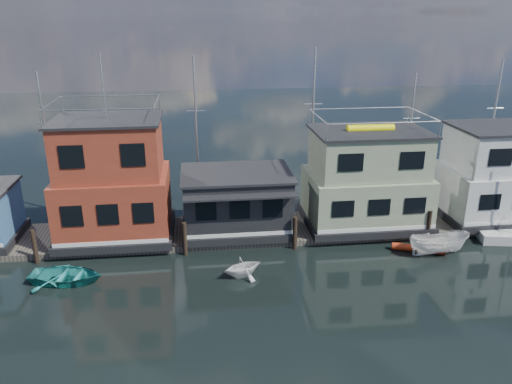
{
  "coord_description": "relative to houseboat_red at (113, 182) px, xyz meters",
  "views": [
    {
      "loc": [
        -3.0,
        -19.4,
        14.47
      ],
      "look_at": [
        0.83,
        12.0,
        3.0
      ],
      "focal_mm": 35.0,
      "sensor_mm": 36.0,
      "label": 1
    }
  ],
  "objects": [
    {
      "name": "ground",
      "position": [
        8.5,
        -12.0,
        -4.1
      ],
      "size": [
        160.0,
        160.0,
        0.0
      ],
      "primitive_type": "plane",
      "color": "black",
      "rests_on": "ground"
    },
    {
      "name": "dock",
      "position": [
        8.5,
        0.0,
        -3.9
      ],
      "size": [
        48.0,
        5.0,
        0.4
      ],
      "primitive_type": "cube",
      "color": "#595147",
      "rests_on": "ground"
    },
    {
      "name": "houseboat_red",
      "position": [
        0.0,
        0.0,
        0.0
      ],
      "size": [
        7.4,
        5.9,
        11.86
      ],
      "color": "black",
      "rests_on": "dock"
    },
    {
      "name": "houseboat_dark",
      "position": [
        8.0,
        -0.02,
        -1.69
      ],
      "size": [
        7.4,
        6.1,
        4.06
      ],
      "color": "black",
      "rests_on": "dock"
    },
    {
      "name": "houseboat_green",
      "position": [
        17.0,
        0.0,
        -0.55
      ],
      "size": [
        8.4,
        5.9,
        7.03
      ],
      "color": "black",
      "rests_on": "dock"
    },
    {
      "name": "houseboat_white",
      "position": [
        27.0,
        0.0,
        -0.57
      ],
      "size": [
        8.4,
        5.9,
        6.66
      ],
      "color": "black",
      "rests_on": "dock"
    },
    {
      "name": "pilings",
      "position": [
        8.17,
        -2.8,
        -3.0
      ],
      "size": [
        42.28,
        0.28,
        2.2
      ],
      "color": "#2D2116",
      "rests_on": "ground"
    },
    {
      "name": "background_masts",
      "position": [
        13.26,
        6.0,
        1.45
      ],
      "size": [
        36.4,
        0.16,
        12.0
      ],
      "color": "silver",
      "rests_on": "ground"
    },
    {
      "name": "dinghy_white",
      "position": [
        7.83,
        -5.93,
        -3.49
      ],
      "size": [
        2.94,
        2.76,
        1.23
      ],
      "primitive_type": "imported",
      "rotation": [
        0.0,
        0.0,
        1.97
      ],
      "color": "white",
      "rests_on": "ground"
    },
    {
      "name": "red_kayak",
      "position": [
        19.25,
        -4.19,
        -3.86
      ],
      "size": [
        3.23,
        1.56,
        0.48
      ],
      "primitive_type": "cylinder",
      "rotation": [
        0.0,
        1.57,
        -0.35
      ],
      "color": "#B33013",
      "rests_on": "ground"
    },
    {
      "name": "motorboat",
      "position": [
        20.31,
        -4.72,
        -3.36
      ],
      "size": [
        3.88,
        1.51,
        1.49
      ],
      "primitive_type": "imported",
      "rotation": [
        0.0,
        0.0,
        1.56
      ],
      "color": "white",
      "rests_on": "ground"
    },
    {
      "name": "dinghy_teal",
      "position": [
        -2.16,
        -5.42,
        -3.68
      ],
      "size": [
        4.52,
        3.55,
        0.85
      ],
      "primitive_type": "imported",
      "rotation": [
        0.0,
        0.0,
        1.41
      ],
      "color": "teal",
      "rests_on": "ground"
    }
  ]
}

